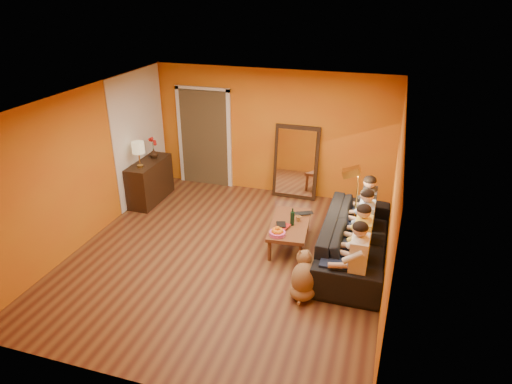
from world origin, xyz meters
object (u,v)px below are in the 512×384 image
(floor_lamp, at_px, (355,210))
(person_far_right, at_px, (368,210))
(sofa, at_px, (355,239))
(tumbler, at_px, (298,219))
(mirror_frame, at_px, (296,162))
(sideboard, at_px, (150,181))
(wine_bottle, at_px, (292,217))
(laptop, at_px, (305,215))
(table_lamp, at_px, (139,155))
(dog, at_px, (304,275))
(person_mid_left, at_px, (362,242))
(person_mid_right, at_px, (365,225))
(vase, at_px, (154,153))
(person_far_left, at_px, (358,261))
(coffee_table, at_px, (289,234))

(floor_lamp, xyz_separation_m, person_far_right, (0.19, 0.30, -0.11))
(sofa, bearing_deg, tumbler, 75.68)
(mirror_frame, distance_m, sideboard, 3.01)
(mirror_frame, relative_size, person_far_right, 1.25)
(tumbler, bearing_deg, wine_bottle, -112.38)
(floor_lamp, xyz_separation_m, laptop, (-0.86, 0.13, -0.29))
(person_far_right, bearing_deg, mirror_frame, 137.64)
(table_lamp, xyz_separation_m, person_far_right, (4.37, -0.06, -0.49))
(floor_lamp, bearing_deg, mirror_frame, 123.52)
(dog, bearing_deg, tumbler, 101.05)
(floor_lamp, bearing_deg, person_mid_left, -81.74)
(person_mid_right, height_order, vase, person_mid_right)
(dog, bearing_deg, sofa, 58.82)
(wine_bottle, bearing_deg, table_lamp, 168.83)
(table_lamp, height_order, vase, table_lamp)
(mirror_frame, distance_m, person_far_left, 3.47)
(sofa, height_order, person_far_left, person_far_left)
(dog, height_order, tumbler, dog)
(sideboard, bearing_deg, person_far_left, -24.71)
(person_far_right, xyz_separation_m, tumbler, (-1.11, -0.40, -0.15))
(dog, xyz_separation_m, wine_bottle, (-0.47, 1.25, 0.23))
(person_mid_left, bearing_deg, sideboard, 161.52)
(tumbler, bearing_deg, sideboard, 166.87)
(floor_lamp, relative_size, dog, 2.09)
(mirror_frame, bearing_deg, person_mid_left, -58.12)
(sofa, bearing_deg, table_lamp, 80.49)
(sideboard, distance_m, sofa, 4.36)
(dog, xyz_separation_m, person_far_right, (0.72, 1.82, 0.27))
(person_mid_right, bearing_deg, vase, 165.13)
(person_mid_right, height_order, wine_bottle, person_mid_right)
(person_mid_left, bearing_deg, tumbler, 147.80)
(floor_lamp, distance_m, vase, 4.28)
(person_far_right, bearing_deg, person_mid_right, -90.00)
(wine_bottle, height_order, laptop, wine_bottle)
(tumbler, distance_m, laptop, 0.24)
(coffee_table, height_order, vase, vase)
(sofa, relative_size, coffee_table, 2.08)
(sofa, distance_m, floor_lamp, 0.50)
(mirror_frame, height_order, table_lamp, mirror_frame)
(sofa, relative_size, person_mid_right, 2.08)
(table_lamp, bearing_deg, dog, -27.24)
(sideboard, bearing_deg, mirror_frame, 21.16)
(vase, bearing_deg, sofa, -16.56)
(sofa, bearing_deg, person_far_left, -172.59)
(sofa, xyz_separation_m, dog, (-0.59, -1.17, -0.03))
(mirror_frame, xyz_separation_m, vase, (-2.79, -0.83, 0.18))
(sofa, xyz_separation_m, person_far_left, (0.13, -1.00, 0.24))
(coffee_table, bearing_deg, person_mid_right, -7.01)
(sofa, xyz_separation_m, person_far_right, (0.13, 0.65, 0.24))
(person_mid_left, xyz_separation_m, person_far_right, (0.00, 1.10, 0.00))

